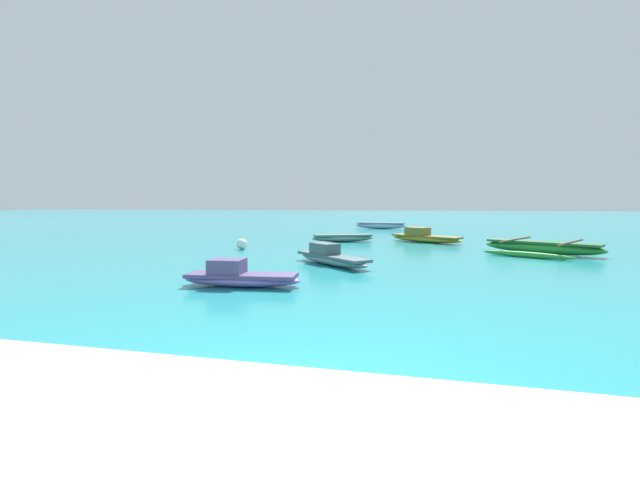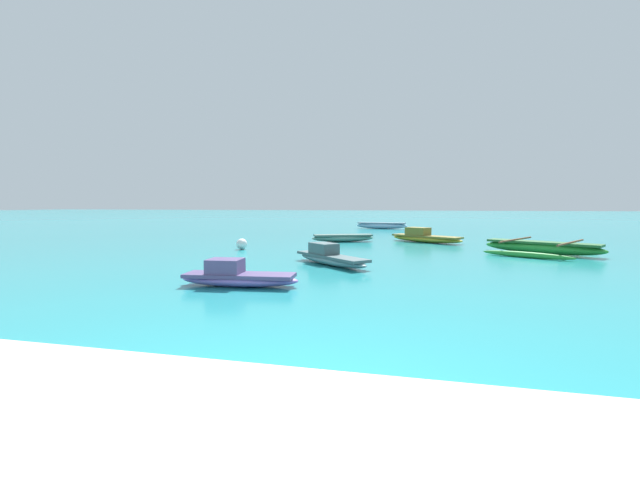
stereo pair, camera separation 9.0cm
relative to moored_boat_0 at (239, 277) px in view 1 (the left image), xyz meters
name	(u,v)px [view 1 (the left image)]	position (x,y,z in m)	size (l,w,h in m)	color
ground_plane	(263,428)	(2.62, -5.40, -0.21)	(240.00, 240.00, 0.00)	teal
moored_boat_0	(239,277)	(0.00, 0.00, 0.00)	(2.64, 0.97, 0.59)	#8264BA
moored_boat_1	(424,237)	(3.93, 11.96, 0.03)	(3.50, 2.70, 0.68)	gold
moored_boat_2	(542,247)	(7.99, 8.14, 0.02)	(4.19, 4.33, 0.50)	#2B8C33
moored_boat_3	(343,238)	(0.18, 11.33, -0.01)	(3.02, 1.86, 0.35)	#62998A
moored_boat_4	(381,225)	(0.90, 22.45, 0.04)	(3.75, 0.99, 0.45)	#A4C2E7
moored_boat_5	(331,257)	(1.23, 3.71, 0.01)	(2.77, 2.68, 0.61)	slate
mooring_buoy_0	(242,244)	(-3.03, 7.01, 0.01)	(0.43, 0.43, 0.43)	white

